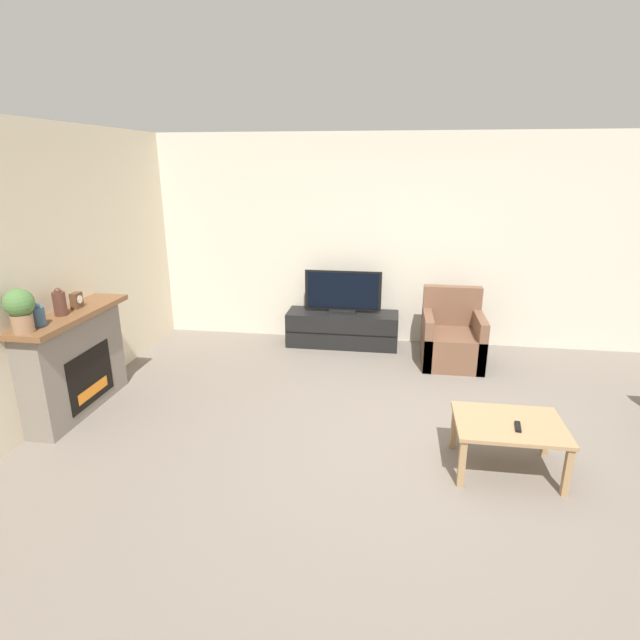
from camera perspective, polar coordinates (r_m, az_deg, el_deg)
The scene contains 13 objects.
ground_plane at distance 4.41m, azimuth 10.45°, elevation -14.71°, with size 24.00×24.00×0.00m, color slate.
wall_back at distance 6.62m, azimuth 10.46°, elevation 8.77°, with size 12.00×0.06×2.70m.
wall_left at distance 4.99m, azimuth -31.14°, elevation 3.65°, with size 0.06×12.00×2.70m.
fireplace at distance 5.34m, azimuth -26.21°, elevation -4.23°, with size 0.41×1.37×1.01m.
mantel_vase_left at distance 4.85m, azimuth -29.64°, elevation 0.46°, with size 0.13×0.13×0.21m.
mantel_vase_centre_left at distance 5.08m, azimuth -27.62°, elevation 1.75°, with size 0.11×0.11×0.26m.
mantel_clock at distance 5.27m, azimuth -26.07°, elevation 2.03°, with size 0.08×0.11×0.15m.
potted_plant at distance 4.69m, azimuth -31.09°, elevation 1.17°, with size 0.23×0.23×0.37m.
tv_stand at distance 6.62m, azimuth 2.58°, elevation -1.00°, with size 1.45×0.47×0.45m.
tv at distance 6.48m, azimuth 2.64°, elevation 3.05°, with size 0.99×0.18×0.56m.
armchair at distance 6.23m, azimuth 14.81°, elevation -2.18°, with size 0.70×0.76×0.88m.
coffee_table at distance 4.22m, azimuth 20.77°, elevation -11.57°, with size 0.82×0.62×0.42m.
remote at distance 4.13m, azimuth 21.68°, elevation -11.26°, with size 0.06×0.15×0.02m.
Camera 1 is at (-0.23, -3.73, 2.34)m, focal length 28.00 mm.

